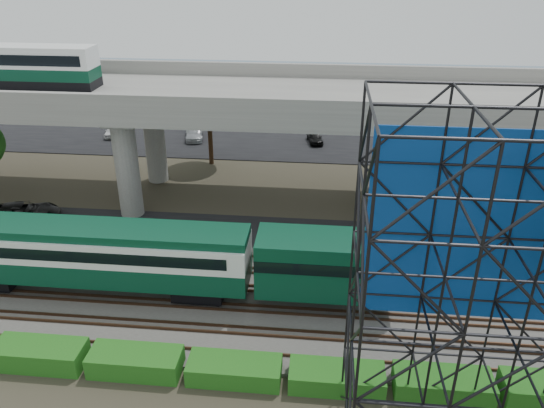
# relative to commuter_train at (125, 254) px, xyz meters

# --- Properties ---
(ground) EXTENTS (140.00, 140.00, 0.00)m
(ground) POSITION_rel_commuter_train_xyz_m (6.52, -2.00, -2.88)
(ground) COLOR #474233
(ground) RESTS_ON ground
(ballast_bed) EXTENTS (90.00, 12.00, 0.20)m
(ballast_bed) POSITION_rel_commuter_train_xyz_m (6.52, 0.00, -2.78)
(ballast_bed) COLOR slate
(ballast_bed) RESTS_ON ground
(service_road) EXTENTS (90.00, 5.00, 0.08)m
(service_road) POSITION_rel_commuter_train_xyz_m (6.52, 8.50, -2.84)
(service_road) COLOR black
(service_road) RESTS_ON ground
(parking_lot) EXTENTS (90.00, 18.00, 0.08)m
(parking_lot) POSITION_rel_commuter_train_xyz_m (6.52, 32.00, -2.84)
(parking_lot) COLOR black
(parking_lot) RESTS_ON ground
(harbor_water) EXTENTS (140.00, 40.00, 0.03)m
(harbor_water) POSITION_rel_commuter_train_xyz_m (6.52, 54.00, -2.87)
(harbor_water) COLOR slate
(harbor_water) RESTS_ON ground
(rail_tracks) EXTENTS (90.00, 9.52, 0.16)m
(rail_tracks) POSITION_rel_commuter_train_xyz_m (6.52, -0.00, -2.60)
(rail_tracks) COLOR #472D1E
(rail_tracks) RESTS_ON ballast_bed
(commuter_train) EXTENTS (29.30, 3.06, 4.30)m
(commuter_train) POSITION_rel_commuter_train_xyz_m (0.00, 0.00, 0.00)
(commuter_train) COLOR black
(commuter_train) RESTS_ON rail_tracks
(overpass) EXTENTS (80.00, 12.00, 12.40)m
(overpass) POSITION_rel_commuter_train_xyz_m (5.13, 14.00, 5.33)
(overpass) COLOR #9E9B93
(overpass) RESTS_ON ground
(scaffold_tower) EXTENTS (9.36, 6.36, 15.00)m
(scaffold_tower) POSITION_rel_commuter_train_xyz_m (17.27, -9.98, 4.59)
(scaffold_tower) COLOR black
(scaffold_tower) RESTS_ON ground
(hedge_strip) EXTENTS (34.60, 1.80, 1.20)m
(hedge_strip) POSITION_rel_commuter_train_xyz_m (7.53, -6.30, -2.32)
(hedge_strip) COLOR #155F17
(hedge_strip) RESTS_ON ground
(trees) EXTENTS (40.94, 16.94, 7.69)m
(trees) POSITION_rel_commuter_train_xyz_m (1.86, 14.17, 2.69)
(trees) COLOR #382314
(trees) RESTS_ON ground
(suv) EXTENTS (6.18, 4.13, 1.58)m
(suv) POSITION_rel_commuter_train_xyz_m (-11.39, 8.16, -2.01)
(suv) COLOR black
(suv) RESTS_ON service_road
(parked_cars) EXTENTS (35.96, 9.48, 1.30)m
(parked_cars) POSITION_rel_commuter_train_xyz_m (7.12, 31.34, -2.20)
(parked_cars) COLOR silver
(parked_cars) RESTS_ON parking_lot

